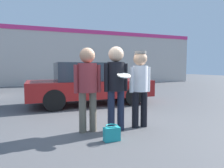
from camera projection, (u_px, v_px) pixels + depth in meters
ground_plane at (111, 128)px, 4.46m from camera, size 56.00×56.00×0.00m
storefront_building at (57, 56)px, 14.91m from camera, size 24.00×0.22×4.28m
person_left at (88, 82)px, 4.09m from camera, size 0.56×0.39×1.74m
person_middle_with_frisbee at (116, 80)px, 4.19m from camera, size 0.53×0.57×1.78m
person_right at (140, 82)px, 4.43m from camera, size 0.51×0.34×1.70m
parked_car_near at (89, 83)px, 7.34m from camera, size 4.38×1.87×1.51m
street_lamp at (1, 14)px, 6.67m from camera, size 1.25×0.35×5.01m
shrub at (111, 78)px, 15.77m from camera, size 1.09×1.09×1.09m
handbag at (112, 133)px, 3.65m from camera, size 0.30×0.23×0.29m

